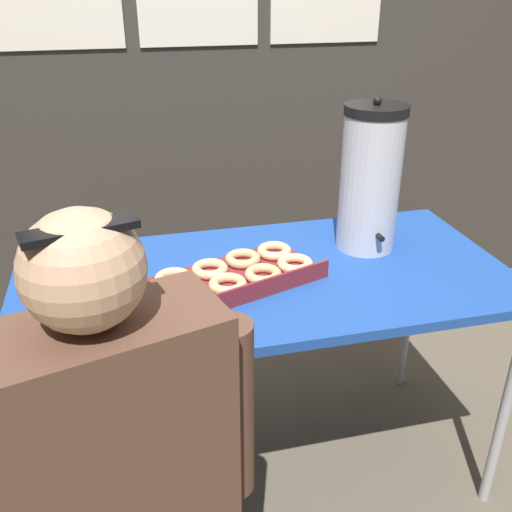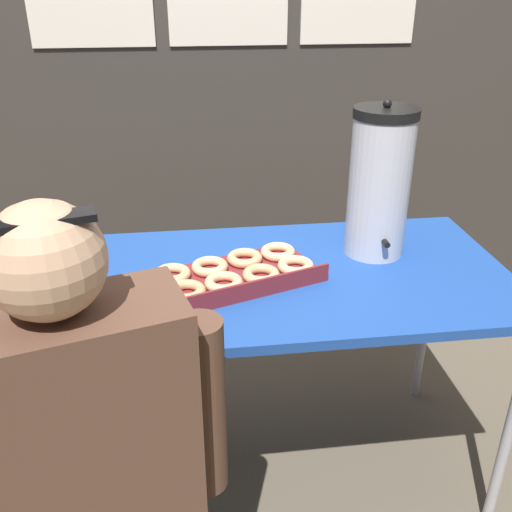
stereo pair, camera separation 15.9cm
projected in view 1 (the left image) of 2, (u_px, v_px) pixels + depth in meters
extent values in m
plane|color=brown|center=(263.00, 465.00, 1.95)|extent=(12.00, 12.00, 0.00)
cube|color=#38332D|center=(197.00, 9.00, 2.32)|extent=(6.00, 0.10, 2.77)
cube|color=#1E479E|center=(265.00, 278.00, 1.63)|extent=(1.40, 0.69, 0.03)
cylinder|color=#ADADB2|center=(36.00, 498.00, 1.39)|extent=(0.03, 0.03, 0.72)
cylinder|color=#ADADB2|center=(505.00, 411.00, 1.67)|extent=(0.03, 0.03, 0.72)
cylinder|color=#ADADB2|center=(53.00, 357.00, 1.91)|extent=(0.03, 0.03, 0.72)
cylinder|color=#ADADB2|center=(409.00, 308.00, 2.19)|extent=(0.03, 0.03, 0.72)
cube|color=maroon|center=(237.00, 278.00, 1.58)|extent=(0.51, 0.38, 0.02)
cube|color=maroon|center=(259.00, 287.00, 1.48)|extent=(0.43, 0.16, 0.04)
torus|color=tan|center=(192.00, 295.00, 1.46)|extent=(0.14, 0.14, 0.03)
torus|color=#E5B784|center=(228.00, 284.00, 1.51)|extent=(0.12, 0.12, 0.03)
torus|color=#DBAD7A|center=(263.00, 274.00, 1.56)|extent=(0.13, 0.13, 0.03)
torus|color=#EEC08D|center=(295.00, 264.00, 1.61)|extent=(0.11, 0.11, 0.03)
torus|color=#E4B683|center=(173.00, 278.00, 1.54)|extent=(0.11, 0.11, 0.03)
torus|color=#E4B683|center=(210.00, 269.00, 1.59)|extent=(0.14, 0.14, 0.03)
torus|color=tan|center=(243.00, 259.00, 1.64)|extent=(0.12, 0.12, 0.03)
torus|color=#ECBE8B|center=(274.00, 251.00, 1.69)|extent=(0.12, 0.12, 0.03)
cylinder|color=silver|center=(370.00, 184.00, 1.70)|extent=(0.18, 0.18, 0.41)
cylinder|color=black|center=(377.00, 110.00, 1.60)|extent=(0.18, 0.18, 0.03)
sphere|color=black|center=(377.00, 101.00, 1.59)|extent=(0.02, 0.02, 0.02)
cylinder|color=black|center=(379.00, 236.00, 1.68)|extent=(0.02, 0.04, 0.02)
cube|color=#2D334C|center=(54.00, 348.00, 1.29)|extent=(0.12, 0.15, 0.01)
cube|color=#2D333D|center=(54.00, 346.00, 1.29)|extent=(0.10, 0.13, 0.00)
cube|color=brown|center=(109.00, 445.00, 1.04)|extent=(0.47, 0.31, 0.52)
sphere|color=tan|center=(83.00, 270.00, 0.88)|extent=(0.20, 0.20, 0.20)
cube|color=black|center=(80.00, 230.00, 0.83)|extent=(0.18, 0.09, 0.01)
cylinder|color=brown|center=(231.00, 410.00, 1.16)|extent=(0.10, 0.10, 0.42)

